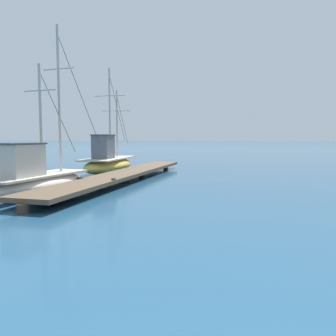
# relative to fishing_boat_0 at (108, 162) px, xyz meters

# --- Properties ---
(floating_dock) EXTENTS (2.96, 16.36, 0.53)m
(floating_dock) POSITION_rel_fishing_boat_0_xyz_m (2.12, -3.27, -0.33)
(floating_dock) COLOR brown
(floating_dock) RESTS_ON ground
(fishing_boat_0) EXTENTS (2.24, 6.82, 6.52)m
(fishing_boat_0) POSITION_rel_fishing_boat_0_xyz_m (0.00, 0.00, 0.00)
(fishing_boat_0) COLOR gold
(fishing_boat_0) RESTS_ON ground
(fishing_boat_1) EXTENTS (2.45, 7.43, 6.97)m
(fishing_boat_1) POSITION_rel_fishing_boat_0_xyz_m (0.09, -8.19, -0.04)
(fishing_boat_1) COLOR silver
(fishing_boat_1) RESTS_ON ground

